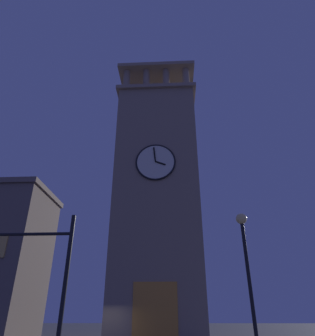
{
  "coord_description": "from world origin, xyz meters",
  "views": [
    {
      "loc": [
        -4.67,
        21.61,
        1.6
      ],
      "look_at": [
        -3.33,
        -5.13,
        14.97
      ],
      "focal_mm": 32.24,
      "sensor_mm": 36.0,
      "label": 1
    }
  ],
  "objects": [
    {
      "name": "clocktower",
      "position": [
        -3.32,
        -5.11,
        11.73
      ],
      "size": [
        8.02,
        7.21,
        27.86
      ],
      "color": "gray",
      "rests_on": "ground_plane"
    },
    {
      "name": "traffic_signal_near",
      "position": [
        0.47,
        10.53,
        3.36
      ],
      "size": [
        3.93,
        0.41,
        5.17
      ],
      "color": "black",
      "rests_on": "ground_plane"
    },
    {
      "name": "street_lamp",
      "position": [
        -7.51,
        9.48,
        3.78
      ],
      "size": [
        0.44,
        0.44,
        5.47
      ],
      "color": "black",
      "rests_on": "ground_plane"
    }
  ]
}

